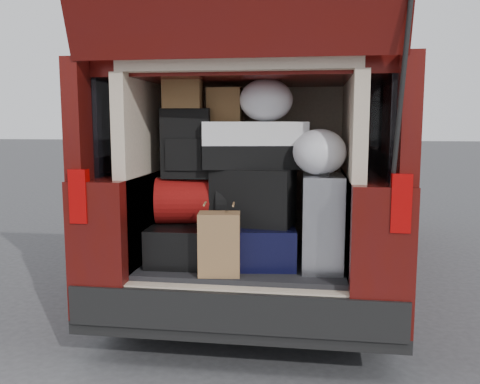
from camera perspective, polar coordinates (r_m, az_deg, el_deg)
The scene contains 15 objects.
ground at distance 3.30m, azimuth 0.17°, elevation -17.73°, with size 80.00×80.00×0.00m, color #37373A.
minivan at distance 4.85m, azimuth 3.25°, elevation 1.68°, with size 1.90×5.35×2.77m.
load_floor at distance 3.45m, azimuth 0.82°, elevation -11.65°, with size 1.24×1.05×0.55m, color black.
black_hardshell at distance 3.29m, azimuth -5.84°, elevation -5.50°, with size 0.43×0.59×0.24m, color black.
navy_hardshell at distance 3.23m, azimuth 1.96°, elevation -5.67°, with size 0.46×0.56×0.24m, color black.
silver_roller at distance 3.08m, azimuth 9.24°, elevation -3.35°, with size 0.24×0.38×0.57m, color silver.
kraft_bag at distance 2.93m, azimuth -2.34°, elevation -5.86°, with size 0.24×0.15×0.37m, color #8F6141.
red_duffel at distance 3.25m, azimuth -5.46°, elevation -0.95°, with size 0.45×0.29×0.29m, color maroon.
black_soft_case at distance 3.16m, azimuth 1.53°, elevation -0.51°, with size 0.49×0.29×0.35m, color black.
backpack at distance 3.21m, azimuth -5.97°, elevation 5.43°, with size 0.30×0.18×0.43m, color black.
twotone_duffel at distance 3.20m, azimuth 1.58°, elevation 5.32°, with size 0.64×0.33×0.29m, color white.
grocery_sack_lower at distance 3.20m, azimuth -6.42°, elevation 11.15°, with size 0.23×0.19×0.21m, color brown.
grocery_sack_upper at distance 3.24m, azimuth -1.72°, elevation 9.75°, with size 0.21×0.17×0.21m, color brown.
plastic_bag_center at distance 3.17m, azimuth 2.95°, elevation 10.26°, with size 0.33×0.31×0.26m, color white.
plastic_bag_right at distance 3.01m, azimuth 8.93°, elevation 4.45°, with size 0.31×0.29×0.27m, color white.
Camera 1 is at (0.42, -2.95, 1.42)m, focal length 38.00 mm.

